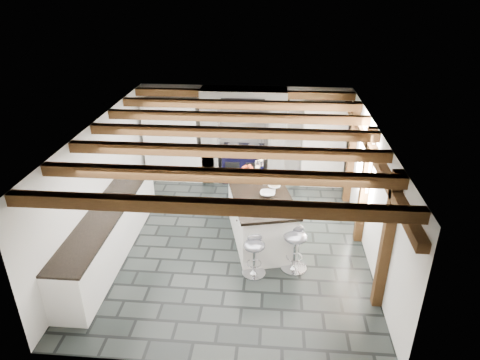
# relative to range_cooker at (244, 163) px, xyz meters

# --- Properties ---
(ground) EXTENTS (6.00, 6.00, 0.00)m
(ground) POSITION_rel_range_cooker_xyz_m (0.00, -2.68, -0.47)
(ground) COLOR black
(ground) RESTS_ON ground
(room_shell) EXTENTS (6.00, 6.03, 6.00)m
(room_shell) POSITION_rel_range_cooker_xyz_m (-0.61, -1.26, 0.60)
(room_shell) COLOR white
(room_shell) RESTS_ON ground
(range_cooker) EXTENTS (1.00, 0.63, 0.99)m
(range_cooker) POSITION_rel_range_cooker_xyz_m (0.00, 0.00, 0.00)
(range_cooker) COLOR black
(range_cooker) RESTS_ON ground
(kitchen_island) EXTENTS (1.49, 2.21, 1.33)m
(kitchen_island) POSITION_rel_range_cooker_xyz_m (0.51, -2.59, 0.05)
(kitchen_island) COLOR white
(kitchen_island) RESTS_ON ground
(bar_stool_near) EXTENTS (0.46, 0.46, 0.85)m
(bar_stool_near) POSITION_rel_range_cooker_xyz_m (1.15, -3.49, 0.06)
(bar_stool_near) COLOR silver
(bar_stool_near) RESTS_ON ground
(bar_stool_far) EXTENTS (0.43, 0.43, 0.75)m
(bar_stool_far) POSITION_rel_range_cooker_xyz_m (0.46, -3.69, 0.00)
(bar_stool_far) COLOR silver
(bar_stool_far) RESTS_ON ground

